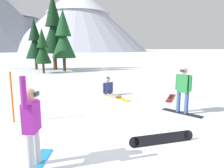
{
  "coord_description": "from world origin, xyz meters",
  "views": [
    {
      "loc": [
        -1.46,
        -5.02,
        2.44
      ],
      "look_at": [
        0.91,
        3.05,
        1.0
      ],
      "focal_mm": 33.62,
      "sensor_mm": 36.0,
      "label": 1
    }
  ],
  "objects_px": {
    "snowboarder_background": "(110,89)",
    "loose_snowboard_near_left": "(171,98)",
    "trail_marker_pole": "(12,97)",
    "pine_tree_young": "(42,49)",
    "loose_snowboard_near_right": "(162,138)",
    "pine_tree_tall": "(54,28)",
    "snowboarder_midground": "(183,89)",
    "snowboarder_foreground": "(32,126)",
    "pine_tree_short": "(35,42)",
    "pine_tree_broad": "(63,38)"
  },
  "relations": [
    {
      "from": "loose_snowboard_near_left",
      "to": "pine_tree_broad",
      "type": "distance_m",
      "value": 15.08
    },
    {
      "from": "snowboarder_foreground",
      "to": "pine_tree_short",
      "type": "height_order",
      "value": "pine_tree_short"
    },
    {
      "from": "snowboarder_background",
      "to": "loose_snowboard_near_left",
      "type": "relative_size",
      "value": 1.11
    },
    {
      "from": "pine_tree_broad",
      "to": "loose_snowboard_near_left",
      "type": "bearing_deg",
      "value": -73.45
    },
    {
      "from": "pine_tree_young",
      "to": "snowboarder_foreground",
      "type": "bearing_deg",
      "value": -89.17
    },
    {
      "from": "snowboarder_midground",
      "to": "trail_marker_pole",
      "type": "xyz_separation_m",
      "value": [
        -5.97,
        0.75,
        -0.07
      ]
    },
    {
      "from": "snowboarder_midground",
      "to": "snowboarder_background",
      "type": "xyz_separation_m",
      "value": [
        -1.83,
        3.58,
        -0.58
      ]
    },
    {
      "from": "snowboarder_background",
      "to": "pine_tree_broad",
      "type": "height_order",
      "value": "pine_tree_broad"
    },
    {
      "from": "snowboarder_midground",
      "to": "pine_tree_tall",
      "type": "height_order",
      "value": "pine_tree_tall"
    },
    {
      "from": "snowboarder_background",
      "to": "pine_tree_young",
      "type": "bearing_deg",
      "value": 107.13
    },
    {
      "from": "snowboarder_midground",
      "to": "snowboarder_background",
      "type": "relative_size",
      "value": 0.98
    },
    {
      "from": "snowboarder_foreground",
      "to": "pine_tree_young",
      "type": "bearing_deg",
      "value": 90.83
    },
    {
      "from": "snowboarder_foreground",
      "to": "snowboarder_background",
      "type": "xyz_separation_m",
      "value": [
        3.29,
        5.93,
        -0.57
      ]
    },
    {
      "from": "trail_marker_pole",
      "to": "loose_snowboard_near_left",
      "type": "bearing_deg",
      "value": 12.18
    },
    {
      "from": "snowboarder_midground",
      "to": "trail_marker_pole",
      "type": "bearing_deg",
      "value": 172.83
    },
    {
      "from": "snowboarder_midground",
      "to": "pine_tree_short",
      "type": "xyz_separation_m",
      "value": [
        -6.28,
        19.17,
        2.23
      ]
    },
    {
      "from": "snowboarder_background",
      "to": "loose_snowboard_near_left",
      "type": "xyz_separation_m",
      "value": [
        2.73,
        -1.34,
        -0.32
      ]
    },
    {
      "from": "loose_snowboard_near_right",
      "to": "pine_tree_tall",
      "type": "distance_m",
      "value": 20.96
    },
    {
      "from": "snowboarder_midground",
      "to": "pine_tree_young",
      "type": "xyz_separation_m",
      "value": [
        -5.37,
        15.09,
        1.46
      ]
    },
    {
      "from": "snowboarder_background",
      "to": "pine_tree_short",
      "type": "distance_m",
      "value": 16.45
    },
    {
      "from": "snowboarder_foreground",
      "to": "loose_snowboard_near_right",
      "type": "height_order",
      "value": "snowboarder_foreground"
    },
    {
      "from": "loose_snowboard_near_right",
      "to": "pine_tree_tall",
      "type": "height_order",
      "value": "pine_tree_tall"
    },
    {
      "from": "snowboarder_foreground",
      "to": "pine_tree_tall",
      "type": "distance_m",
      "value": 20.99
    },
    {
      "from": "pine_tree_short",
      "to": "pine_tree_broad",
      "type": "distance_m",
      "value": 4.18
    },
    {
      "from": "snowboarder_background",
      "to": "pine_tree_tall",
      "type": "height_order",
      "value": "pine_tree_tall"
    },
    {
      "from": "pine_tree_tall",
      "to": "pine_tree_broad",
      "type": "relative_size",
      "value": 1.31
    },
    {
      "from": "loose_snowboard_near_right",
      "to": "pine_tree_broad",
      "type": "bearing_deg",
      "value": 93.87
    },
    {
      "from": "snowboarder_foreground",
      "to": "pine_tree_tall",
      "type": "bearing_deg",
      "value": 87.36
    },
    {
      "from": "snowboarder_background",
      "to": "pine_tree_broad",
      "type": "distance_m",
      "value": 13.19
    },
    {
      "from": "trail_marker_pole",
      "to": "pine_tree_young",
      "type": "xyz_separation_m",
      "value": [
        0.6,
        14.34,
        1.53
      ]
    },
    {
      "from": "snowboarder_foreground",
      "to": "trail_marker_pole",
      "type": "relative_size",
      "value": 1.15
    },
    {
      "from": "snowboarder_background",
      "to": "loose_snowboard_near_left",
      "type": "distance_m",
      "value": 3.06
    },
    {
      "from": "loose_snowboard_near_left",
      "to": "pine_tree_young",
      "type": "xyz_separation_m",
      "value": [
        -6.28,
        12.86,
        2.36
      ]
    },
    {
      "from": "snowboarder_background",
      "to": "snowboarder_midground",
      "type": "bearing_deg",
      "value": -62.96
    },
    {
      "from": "loose_snowboard_near_right",
      "to": "loose_snowboard_near_left",
      "type": "height_order",
      "value": "loose_snowboard_near_right"
    },
    {
      "from": "loose_snowboard_near_right",
      "to": "snowboarder_background",
      "type": "bearing_deg",
      "value": 87.96
    },
    {
      "from": "snowboarder_background",
      "to": "pine_tree_young",
      "type": "xyz_separation_m",
      "value": [
        -3.55,
        11.51,
        2.04
      ]
    },
    {
      "from": "trail_marker_pole",
      "to": "pine_tree_young",
      "type": "distance_m",
      "value": 14.44
    },
    {
      "from": "snowboarder_background",
      "to": "pine_tree_short",
      "type": "height_order",
      "value": "pine_tree_short"
    },
    {
      "from": "pine_tree_short",
      "to": "loose_snowboard_near_left",
      "type": "bearing_deg",
      "value": -66.99
    },
    {
      "from": "snowboarder_foreground",
      "to": "pine_tree_broad",
      "type": "xyz_separation_m",
      "value": [
        1.85,
        18.64,
        2.62
      ]
    },
    {
      "from": "loose_snowboard_near_right",
      "to": "pine_tree_tall",
      "type": "bearing_deg",
      "value": 96.0
    },
    {
      "from": "snowboarder_midground",
      "to": "snowboarder_foreground",
      "type": "bearing_deg",
      "value": -155.34
    },
    {
      "from": "snowboarder_foreground",
      "to": "pine_tree_broad",
      "type": "height_order",
      "value": "pine_tree_broad"
    },
    {
      "from": "snowboarder_foreground",
      "to": "pine_tree_young",
      "type": "distance_m",
      "value": 17.51
    },
    {
      "from": "trail_marker_pole",
      "to": "pine_tree_young",
      "type": "bearing_deg",
      "value": 87.62
    },
    {
      "from": "loose_snowboard_near_left",
      "to": "pine_tree_young",
      "type": "distance_m",
      "value": 14.5
    },
    {
      "from": "loose_snowboard_near_right",
      "to": "pine_tree_tall",
      "type": "xyz_separation_m",
      "value": [
        -2.14,
        20.37,
        4.47
      ]
    },
    {
      "from": "snowboarder_background",
      "to": "loose_snowboard_near_right",
      "type": "distance_m",
      "value": 5.66
    },
    {
      "from": "loose_snowboard_near_left",
      "to": "pine_tree_young",
      "type": "bearing_deg",
      "value": 116.04
    }
  ]
}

